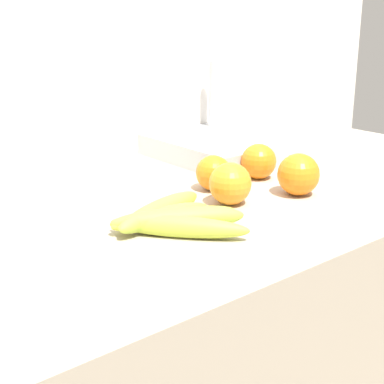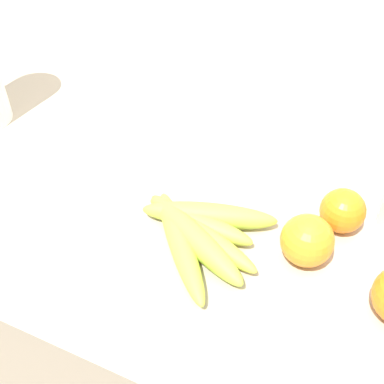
# 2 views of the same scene
# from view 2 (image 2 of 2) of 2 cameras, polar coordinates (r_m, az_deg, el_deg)

# --- Properties ---
(counter) EXTENTS (1.63, 0.68, 0.90)m
(counter) POSITION_cam_2_polar(r_m,az_deg,el_deg) (1.17, 6.44, -17.27)
(counter) COLOR #ADA08C
(counter) RESTS_ON ground
(wall_back) EXTENTS (2.03, 0.06, 1.30)m
(wall_back) POSITION_cam_2_polar(r_m,az_deg,el_deg) (1.24, 12.93, 1.55)
(wall_back) COLOR silver
(wall_back) RESTS_ON ground
(banana_bunch) EXTENTS (0.21, 0.21, 0.04)m
(banana_bunch) POSITION_cam_2_polar(r_m,az_deg,el_deg) (0.74, 0.61, -4.45)
(banana_bunch) COLOR #BACF3F
(banana_bunch) RESTS_ON counter
(orange_back_left) EXTENTS (0.07, 0.07, 0.07)m
(orange_back_left) POSITION_cam_2_polar(r_m,az_deg,el_deg) (0.78, 16.92, -2.07)
(orange_back_left) COLOR orange
(orange_back_left) RESTS_ON counter
(orange_far_right) EXTENTS (0.08, 0.08, 0.08)m
(orange_far_right) POSITION_cam_2_polar(r_m,az_deg,el_deg) (0.72, 13.09, -5.45)
(orange_far_right) COLOR orange
(orange_far_right) RESTS_ON counter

